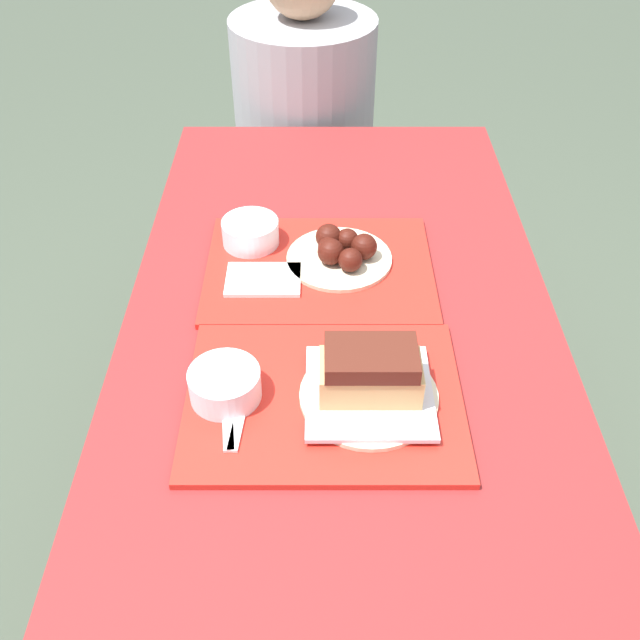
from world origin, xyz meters
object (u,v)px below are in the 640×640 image
brisket_sandwich_plate (369,380)px  bowl_coleslaw_near (223,383)px  wings_plate_far (339,251)px  person_seated_across (302,104)px  tray_far (318,269)px  bowl_coleslaw_far (249,231)px  tray_near (323,398)px

brisket_sandwich_plate → bowl_coleslaw_near: bearing=179.0°
wings_plate_far → person_seated_across: size_ratio=0.28×
tray_far → person_seated_across: 0.83m
wings_plate_far → tray_far: bearing=-153.7°
bowl_coleslaw_near → wings_plate_far: 0.40m
bowl_coleslaw_far → person_seated_across: (0.09, 0.74, -0.08)m
bowl_coleslaw_near → wings_plate_far: (0.18, 0.35, -0.01)m
bowl_coleslaw_far → person_seated_across: size_ratio=0.15×
bowl_coleslaw_near → bowl_coleslaw_far: bearing=88.7°
bowl_coleslaw_near → person_seated_across: person_seated_across is taller
bowl_coleslaw_near → brisket_sandwich_plate: brisket_sandwich_plate is taller
tray_near → person_seated_across: person_seated_across is taller
tray_far → brisket_sandwich_plate: brisket_sandwich_plate is taller
tray_far → brisket_sandwich_plate: bearing=-77.1°
bowl_coleslaw_near → person_seated_across: 1.16m
tray_far → wings_plate_far: wings_plate_far is taller
tray_near → bowl_coleslaw_near: (-0.15, 0.00, 0.03)m
tray_near → tray_far: size_ratio=1.00×
bowl_coleslaw_near → bowl_coleslaw_far: same height
tray_near → bowl_coleslaw_far: size_ratio=3.87×
tray_near → person_seated_across: bearing=92.5°
brisket_sandwich_plate → tray_far: bearing=102.9°
brisket_sandwich_plate → wings_plate_far: bearing=95.9°
tray_far → bowl_coleslaw_near: bearing=-113.5°
tray_near → bowl_coleslaw_near: bowl_coleslaw_near is taller
tray_near → person_seated_across: 1.16m
tray_near → bowl_coleslaw_far: (-0.14, 0.41, 0.03)m
wings_plate_far → bowl_coleslaw_far: bearing=161.5°
brisket_sandwich_plate → tray_near: bearing=177.1°
tray_far → person_seated_across: bearing=93.0°
bowl_coleslaw_near → brisket_sandwich_plate: size_ratio=0.52×
tray_far → bowl_coleslaw_far: bowl_coleslaw_far is taller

